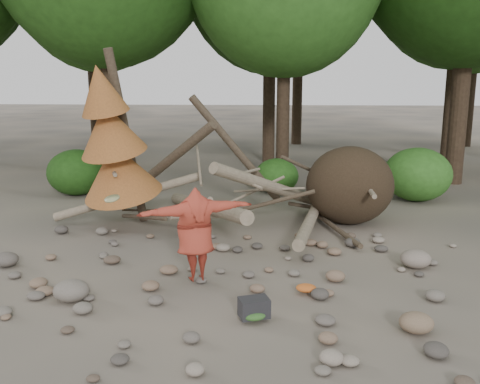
{
  "coord_description": "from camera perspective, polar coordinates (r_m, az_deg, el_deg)",
  "views": [
    {
      "loc": [
        0.6,
        -9.0,
        3.7
      ],
      "look_at": [
        -0.01,
        1.5,
        1.4
      ],
      "focal_mm": 40.0,
      "sensor_mm": 36.0,
      "label": 1
    }
  ],
  "objects": [
    {
      "name": "deadfall_pile",
      "position": [
        13.59,
        9.23,
        0.51
      ],
      "size": [
        8.55,
        5.24,
        3.3
      ],
      "color": "#332619",
      "rests_on": "ground"
    },
    {
      "name": "cloth_orange",
      "position": [
        9.45,
        7.06,
        -10.4
      ],
      "size": [
        0.35,
        0.29,
        0.13
      ],
      "primitive_type": "ellipsoid",
      "color": "#BA571F",
      "rests_on": "ground"
    },
    {
      "name": "bush_mid",
      "position": [
        17.09,
        3.93,
        1.72
      ],
      "size": [
        1.4,
        1.4,
        1.12
      ],
      "primitive_type": "ellipsoid",
      "color": "#295D1B",
      "rests_on": "ground"
    },
    {
      "name": "bush_right",
      "position": [
        16.84,
        18.41,
        1.79
      ],
      "size": [
        2.0,
        2.0,
        1.6
      ],
      "primitive_type": "ellipsoid",
      "color": "#336E22",
      "rests_on": "ground"
    },
    {
      "name": "boulder_mid_left",
      "position": [
        11.6,
        -23.69,
        -6.6
      ],
      "size": [
        0.48,
        0.43,
        0.29
      ],
      "primitive_type": "ellipsoid",
      "color": "#58504A",
      "rests_on": "ground"
    },
    {
      "name": "dead_conifer",
      "position": [
        13.01,
        -13.35,
        4.99
      ],
      "size": [
        2.06,
        2.16,
        4.35
      ],
      "color": "#4C3F30",
      "rests_on": "ground"
    },
    {
      "name": "frisbee_thrower",
      "position": [
        9.58,
        -4.79,
        -4.48
      ],
      "size": [
        2.55,
        1.42,
        1.71
      ],
      "color": "#9F3323",
      "rests_on": "ground"
    },
    {
      "name": "backpack",
      "position": [
        8.42,
        1.51,
        -12.59
      ],
      "size": [
        0.53,
        0.43,
        0.3
      ],
      "primitive_type": "cube",
      "rotation": [
        0.0,
        0.0,
        0.34
      ],
      "color": "black",
      "rests_on": "ground"
    },
    {
      "name": "ground",
      "position": [
        9.75,
        -0.47,
        -9.97
      ],
      "size": [
        120.0,
        120.0,
        0.0
      ],
      "primitive_type": "plane",
      "color": "#514C44",
      "rests_on": "ground"
    },
    {
      "name": "cloth_green",
      "position": [
        8.39,
        1.4,
        -13.27
      ],
      "size": [
        0.39,
        0.32,
        0.15
      ],
      "primitive_type": "ellipsoid",
      "color": "#325F26",
      "rests_on": "ground"
    },
    {
      "name": "boulder_front_left",
      "position": [
        9.51,
        -17.56,
        -9.99
      ],
      "size": [
        0.6,
        0.54,
        0.36
      ],
      "primitive_type": "ellipsoid",
      "color": "#6F675D",
      "rests_on": "ground"
    },
    {
      "name": "boulder_front_right",
      "position": [
        8.47,
        18.3,
        -13.09
      ],
      "size": [
        0.51,
        0.46,
        0.3
      ],
      "primitive_type": "ellipsoid",
      "color": "#806750",
      "rests_on": "ground"
    },
    {
      "name": "boulder_mid_right",
      "position": [
        11.11,
        18.23,
        -6.79
      ],
      "size": [
        0.6,
        0.54,
        0.36
      ],
      "primitive_type": "ellipsoid",
      "color": "gray",
      "rests_on": "ground"
    },
    {
      "name": "bush_left",
      "position": [
        17.56,
        -17.07,
        2.02
      ],
      "size": [
        1.8,
        1.8,
        1.44
      ],
      "primitive_type": "ellipsoid",
      "color": "#1F4913",
      "rests_on": "ground"
    }
  ]
}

